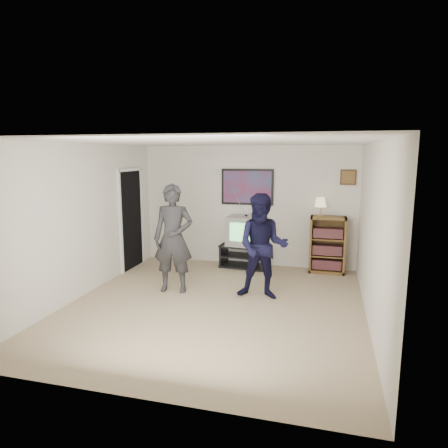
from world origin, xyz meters
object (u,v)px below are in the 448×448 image
at_px(person_short, 263,247).
at_px(person_tall, 173,239).
at_px(crt_television, 246,231).
at_px(bookshelf, 327,245).
at_px(media_stand, 244,256).

bearing_deg(person_short, person_tall, -179.74).
xyz_separation_m(crt_television, bookshelf, (1.63, 0.05, -0.21)).
height_order(bookshelf, person_short, person_short).
relative_size(media_stand, person_tall, 0.54).
distance_m(media_stand, person_tall, 2.07).
bearing_deg(person_short, bookshelf, 58.00).
distance_m(bookshelf, person_short, 2.04).
distance_m(media_stand, crt_television, 0.54).
bearing_deg(person_tall, person_short, -5.83).
bearing_deg(bookshelf, crt_television, -178.25).
relative_size(media_stand, person_short, 0.58).
xyz_separation_m(media_stand, person_short, (0.66, -1.70, 0.62)).
relative_size(crt_television, bookshelf, 0.64).
distance_m(person_tall, person_short, 1.52).
bearing_deg(bookshelf, person_short, -120.17).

